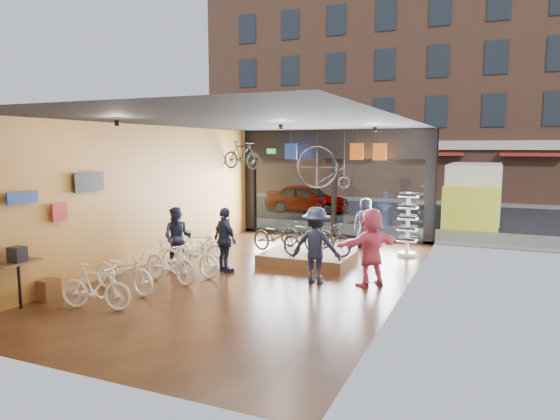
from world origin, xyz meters
The scene contains 34 objects.
ground_plane centered at (0.00, 0.00, -0.02)m, with size 7.00×12.00×0.04m, color black.
ceiling centered at (0.00, 0.00, 3.82)m, with size 7.00×12.00×0.04m, color black.
wall_left centered at (-3.52, 0.00, 1.90)m, with size 0.04×12.00×3.80m, color #A97226.
wall_right centered at (3.52, 0.00, 1.90)m, with size 0.04×12.00×3.80m, color beige.
wall_back centered at (0.00, -6.02, 1.90)m, with size 7.00×0.04×3.80m, color beige.
storefront centered at (0.00, 6.00, 1.90)m, with size 7.00×0.26×3.80m, color black, non-canonical shape.
exit_sign centered at (-2.40, 5.88, 3.05)m, with size 0.35×0.06×0.18m, color #198C26.
street_road centered at (0.00, 15.00, -0.01)m, with size 30.00×18.00×0.02m, color black.
sidewalk_near centered at (0.00, 7.20, 0.06)m, with size 30.00×2.40×0.12m, color slate.
sidewalk_far centered at (0.00, 19.00, 0.06)m, with size 30.00×2.00×0.12m, color slate.
opposite_building centered at (0.00, 21.50, 7.00)m, with size 26.00×5.00×14.00m, color brown.
street_car centered at (-3.22, 12.00, 0.69)m, with size 1.64×4.07×1.39m, color gray.
box_truck centered at (4.45, 11.00, 1.24)m, with size 2.10×6.30×2.48m, color silver, non-canonical shape.
floor_bike_1 centered at (-1.90, -3.69, 0.46)m, with size 0.43×1.53×0.92m, color beige.
floor_bike_2 centered at (-2.18, -2.55, 0.48)m, with size 0.64×1.84×0.96m, color beige.
floor_bike_3 centered at (-1.71, -1.49, 0.50)m, with size 0.47×1.67×1.00m, color beige.
floor_bike_4 centered at (-1.66, -0.73, 0.48)m, with size 0.64×1.85×0.97m, color beige.
floor_bike_5 centered at (-1.94, 0.10, 0.51)m, with size 0.48×1.68×1.01m, color beige.
display_platform centered at (0.59, 1.69, 0.15)m, with size 2.40×1.80×0.30m, color #523421.
display_bike_left centered at (-0.19, 1.32, 0.75)m, with size 0.60×1.72×0.91m, color black.
display_bike_mid centered at (1.17, 1.60, 0.76)m, with size 0.43×1.52×0.92m, color black.
display_bike_right centered at (0.30, 2.38, 0.72)m, with size 0.55×1.58×0.83m, color black.
customer_1 centered at (-2.42, -0.14, 0.81)m, with size 0.79×0.62×1.63m, color #161C33.
customer_2 centered at (-1.01, -0.08, 0.84)m, with size 0.98×0.41×1.68m, color #161C33.
customer_3 centered at (1.46, -0.13, 0.90)m, with size 1.17×0.67×1.81m, color #161C33.
customer_4 centered at (1.53, 4.41, 0.80)m, with size 0.78×0.51×1.60m, color #161C33.
customer_5 centered at (2.69, 0.19, 0.91)m, with size 1.68×0.54×1.82m, color #CC4C72.
sunglasses_rack centered at (2.95, 3.78, 0.94)m, with size 0.56×0.46×1.89m, color white, non-canonical shape.
wall_merch centered at (-3.38, -3.50, 1.30)m, with size 0.40×2.40×2.60m, color navy, non-canonical shape.
penny_farthing centered at (0.08, 4.70, 2.50)m, with size 1.78×0.06×1.43m, color black, non-canonical shape.
hung_bike centered at (-2.75, 4.20, 2.93)m, with size 0.45×1.58×0.95m, color black.
jersey_left centered at (-1.35, 5.20, 3.05)m, with size 0.45×0.03×0.55m, color #1E3F99.
jersey_mid centered at (1.00, 5.20, 3.05)m, with size 0.45×0.03×0.55m, color #CC5919.
jersey_right centered at (1.76, 5.20, 3.05)m, with size 0.45×0.03×0.55m, color #CC5919.
Camera 1 is at (5.24, -11.03, 3.21)m, focal length 32.00 mm.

